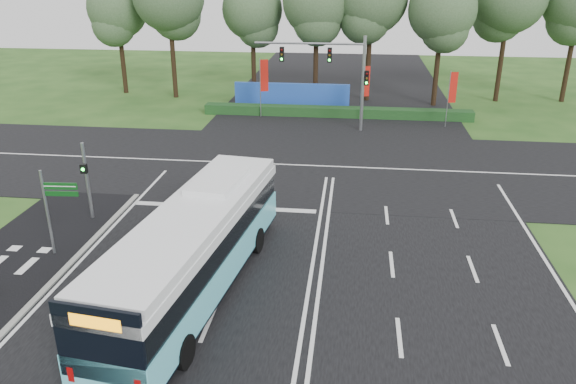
% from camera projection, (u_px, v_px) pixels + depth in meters
% --- Properties ---
extents(ground, '(120.00, 120.00, 0.00)m').
position_uv_depth(ground, '(313.00, 260.00, 23.90)').
color(ground, '#234918').
rests_on(ground, ground).
extents(road_main, '(20.00, 120.00, 0.04)m').
position_uv_depth(road_main, '(313.00, 260.00, 23.89)').
color(road_main, black).
rests_on(road_main, ground).
extents(road_cross, '(120.00, 14.00, 0.05)m').
position_uv_depth(road_cross, '(328.00, 167.00, 34.93)').
color(road_cross, black).
rests_on(road_cross, ground).
extents(kerb_strip, '(0.25, 18.00, 0.12)m').
position_uv_depth(kerb_strip, '(54.00, 281.00, 22.23)').
color(kerb_strip, gray).
rests_on(kerb_strip, ground).
extents(city_bus, '(4.30, 13.24, 3.73)m').
position_uv_depth(city_bus, '(195.00, 249.00, 20.87)').
color(city_bus, '#63D5E5').
rests_on(city_bus, ground).
extents(pedestrian_signal, '(0.33, 0.44, 3.92)m').
position_uv_depth(pedestrian_signal, '(87.00, 178.00, 27.01)').
color(pedestrian_signal, gray).
rests_on(pedestrian_signal, ground).
extents(street_sign, '(1.51, 0.19, 3.88)m').
position_uv_depth(street_sign, '(53.00, 202.00, 23.50)').
color(street_sign, gray).
rests_on(street_sign, ground).
extents(banner_flag_left, '(0.66, 0.31, 4.77)m').
position_uv_depth(banner_flag_left, '(263.00, 79.00, 45.28)').
color(banner_flag_left, gray).
rests_on(banner_flag_left, ground).
extents(banner_flag_mid, '(0.62, 0.28, 4.43)m').
position_uv_depth(banner_flag_mid, '(365.00, 85.00, 44.29)').
color(banner_flag_mid, gray).
rests_on(banner_flag_mid, ground).
extents(banner_flag_right, '(0.63, 0.21, 4.33)m').
position_uv_depth(banner_flag_right, '(452.00, 91.00, 42.42)').
color(banner_flag_right, gray).
rests_on(banner_flag_right, ground).
extents(traffic_light_gantry, '(8.41, 0.28, 7.00)m').
position_uv_depth(traffic_light_gantry, '(339.00, 68.00, 40.97)').
color(traffic_light_gantry, gray).
rests_on(traffic_light_gantry, ground).
extents(hedge, '(22.00, 1.20, 0.80)m').
position_uv_depth(hedge, '(336.00, 112.00, 46.28)').
color(hedge, '#143717').
rests_on(hedge, ground).
extents(blue_hoarding, '(10.00, 0.30, 2.20)m').
position_uv_depth(blue_hoarding, '(292.00, 96.00, 48.76)').
color(blue_hoarding, blue).
rests_on(blue_hoarding, ground).
extents(eucalyptus_row, '(47.14, 9.00, 12.36)m').
position_uv_depth(eucalyptus_row, '(351.00, 2.00, 49.22)').
color(eucalyptus_row, black).
rests_on(eucalyptus_row, ground).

